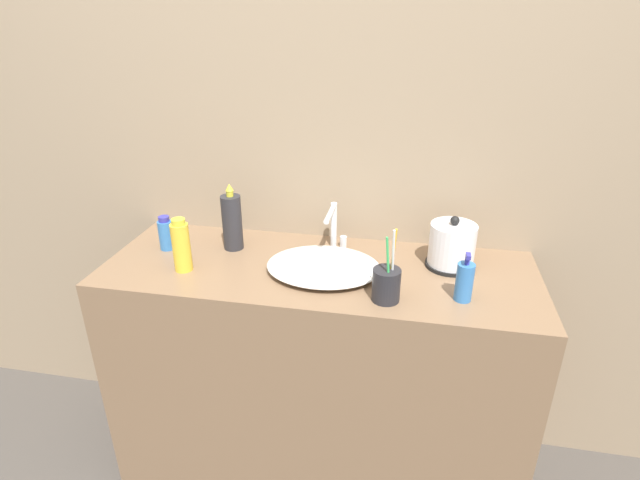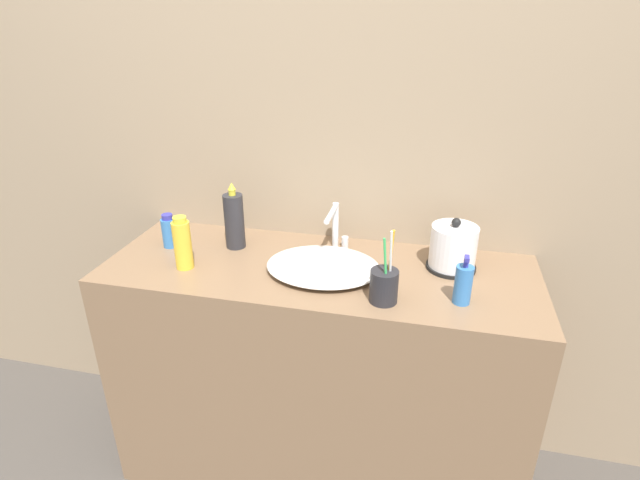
% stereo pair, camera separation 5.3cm
% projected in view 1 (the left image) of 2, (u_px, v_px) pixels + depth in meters
% --- Properties ---
extents(wall_back, '(6.00, 0.04, 2.60)m').
position_uv_depth(wall_back, '(333.00, 118.00, 1.69)').
color(wall_back, gray).
rests_on(wall_back, ground_plane).
extents(vanity_counter, '(1.41, 0.51, 0.87)m').
position_uv_depth(vanity_counter, '(318.00, 373.00, 1.81)').
color(vanity_counter, brown).
rests_on(vanity_counter, ground_plane).
extents(sink_basin, '(0.37, 0.30, 0.04)m').
position_uv_depth(sink_basin, '(323.00, 266.00, 1.59)').
color(sink_basin, white).
rests_on(sink_basin, vanity_counter).
extents(faucet, '(0.06, 0.16, 0.16)m').
position_uv_depth(faucet, '(334.00, 224.00, 1.71)').
color(faucet, silver).
rests_on(faucet, vanity_counter).
extents(electric_kettle, '(0.16, 0.16, 0.18)m').
position_uv_depth(electric_kettle, '(452.00, 247.00, 1.61)').
color(electric_kettle, black).
rests_on(electric_kettle, vanity_counter).
extents(toothbrush_cup, '(0.08, 0.08, 0.23)m').
position_uv_depth(toothbrush_cup, '(386.00, 284.00, 1.42)').
color(toothbrush_cup, '#232328').
rests_on(toothbrush_cup, vanity_counter).
extents(lotion_bottle, '(0.05, 0.05, 0.15)m').
position_uv_depth(lotion_bottle, '(464.00, 281.00, 1.42)').
color(lotion_bottle, '#3370B7').
rests_on(lotion_bottle, vanity_counter).
extents(shampoo_bottle, '(0.05, 0.05, 0.12)m').
position_uv_depth(shampoo_bottle, '(166.00, 234.00, 1.73)').
color(shampoo_bottle, '#3370B7').
rests_on(shampoo_bottle, vanity_counter).
extents(mouthwash_bottle, '(0.06, 0.06, 0.18)m').
position_uv_depth(mouthwash_bottle, '(181.00, 246.00, 1.58)').
color(mouthwash_bottle, gold).
rests_on(mouthwash_bottle, vanity_counter).
extents(hand_cream_bottle, '(0.07, 0.07, 0.24)m').
position_uv_depth(hand_cream_bottle, '(232.00, 222.00, 1.72)').
color(hand_cream_bottle, '#28282D').
rests_on(hand_cream_bottle, vanity_counter).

